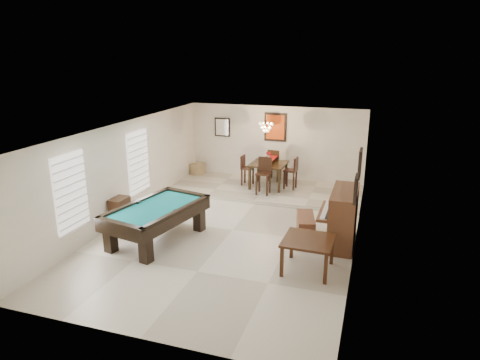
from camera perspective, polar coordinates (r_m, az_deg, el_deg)
The scene contains 26 objects.
ground_plane at distance 10.91m, azimuth -0.98°, elevation -6.71°, with size 6.00×9.00×0.02m, color beige.
wall_back at distance 14.65m, azimuth 4.72°, elevation 4.75°, with size 6.00×0.04×2.60m, color silver.
wall_front at distance 6.67m, azimuth -13.89°, elevation -10.86°, with size 6.00×0.04×2.60m, color silver.
wall_left at distance 11.74m, azimuth -15.00°, elevation 1.20°, with size 0.04×9.00×2.60m, color silver.
wall_right at distance 9.94m, azimuth 15.59°, elevation -1.66°, with size 0.04×9.00×2.60m, color silver.
ceiling at distance 10.15m, azimuth -1.05°, elevation 6.92°, with size 6.00×9.00×0.04m, color white.
dining_step at distance 13.80m, azimuth 3.39°, elevation -1.31°, with size 6.00×2.50×0.12m, color beige.
window_left_front at distance 10.01m, azimuth -21.64°, elevation -1.52°, with size 0.06×1.00×1.70m, color white.
window_left_rear at distance 12.19m, azimuth -13.41°, elevation 2.37°, with size 0.06×1.00×1.70m, color white.
pool_table at distance 10.37m, azimuth -11.00°, elevation -5.75°, with size 1.36×2.50×0.83m, color black, non-canonical shape.
square_table at distance 8.99m, azimuth 9.02°, elevation -9.80°, with size 1.00×1.00×0.69m, color black, non-canonical shape.
upright_piano at distance 10.23m, azimuth 12.75°, elevation -4.79°, with size 0.88×1.56×1.30m, color brown, non-canonical shape.
piano_bench at distance 10.48m, azimuth 8.72°, elevation -6.21°, with size 0.39×1.01×0.56m, color brown.
apothecary_chest at distance 11.32m, azimuth -15.70°, elevation -4.25°, with size 0.35×0.53×0.80m, color black.
dining_table at distance 13.80m, azimuth 3.79°, elevation 0.92°, with size 1.10×1.10×0.91m, color black, non-canonical shape.
flower_vase at distance 13.65m, azimuth 3.84°, elevation 3.29°, with size 0.15×0.15×0.26m, color #9F0D13, non-canonical shape.
dining_chair_south at distance 13.06m, azimuth 3.13°, elevation 0.50°, with size 0.42×0.42×1.13m, color black, non-canonical shape.
dining_chair_north at distance 14.49m, azimuth 4.66°, elevation 2.03°, with size 0.40×0.40×1.09m, color black, non-canonical shape.
dining_chair_west at distance 13.98m, azimuth 1.01°, elevation 1.30°, with size 0.36×0.36×0.98m, color black, non-canonical shape.
dining_chair_east at distance 13.67m, azimuth 6.74°, elevation 0.94°, with size 0.38×0.38×1.03m, color black, non-canonical shape.
corner_bench at distance 15.35m, azimuth -5.63°, elevation 1.53°, with size 0.36×0.45×0.40m, color #A28458.
chandelier at distance 13.25m, azimuth 3.50°, elevation 7.46°, with size 0.44×0.44×0.60m, color #FFE5B2, non-canonical shape.
back_painting at distance 14.50m, azimuth 4.74°, elevation 7.04°, with size 0.75×0.06×0.95m, color #D84C14.
back_mirror at distance 15.06m, azimuth -2.37°, elevation 7.06°, with size 0.55×0.06×0.65m, color white.
right_picture_upper at distance 10.06m, azimuth 15.71°, elevation 2.12°, with size 0.06×0.55×0.65m, color slate.
right_picture_lower at distance 8.87m, azimuth 15.19°, elevation -1.13°, with size 0.06×0.45×0.55m, color gray.
Camera 1 is at (3.26, -9.46, 4.34)m, focal length 32.00 mm.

